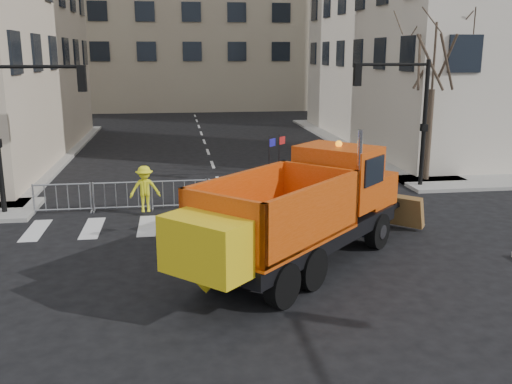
{
  "coord_description": "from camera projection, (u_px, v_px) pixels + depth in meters",
  "views": [
    {
      "loc": [
        -1.88,
        -13.16,
        5.65
      ],
      "look_at": [
        0.36,
        2.5,
        1.79
      ],
      "focal_mm": 40.0,
      "sensor_mm": 36.0,
      "label": 1
    }
  ],
  "objects": [
    {
      "name": "ground",
      "position": [
        256.0,
        285.0,
        14.25
      ],
      "size": [
        120.0,
        120.0,
        0.0
      ],
      "primitive_type": "plane",
      "color": "black",
      "rests_on": "ground"
    },
    {
      "name": "sidewalk_back",
      "position": [
        225.0,
        199.0,
        22.41
      ],
      "size": [
        64.0,
        5.0,
        0.15
      ],
      "primitive_type": "cube",
      "color": "gray",
      "rests_on": "ground"
    },
    {
      "name": "traffic_light_right",
      "position": [
        424.0,
        125.0,
        23.92
      ],
      "size": [
        0.18,
        0.18,
        5.4
      ],
      "primitive_type": "cylinder",
      "color": "black",
      "rests_on": "ground"
    },
    {
      "name": "crowd_barriers",
      "position": [
        207.0,
        193.0,
        21.33
      ],
      "size": [
        12.6,
        0.6,
        1.1
      ],
      "primitive_type": null,
      "color": "#9EA0A5",
      "rests_on": "ground"
    },
    {
      "name": "street_tree",
      "position": [
        431.0,
        98.0,
        24.72
      ],
      "size": [
        3.0,
        3.0,
        7.5
      ],
      "primitive_type": null,
      "color": "#382B21",
      "rests_on": "ground"
    },
    {
      "name": "plow_truck",
      "position": [
        299.0,
        209.0,
        15.04
      ],
      "size": [
        8.45,
        8.53,
        3.68
      ],
      "rotation": [
        0.0,
        0.0,
        0.79
      ],
      "color": "black",
      "rests_on": "ground"
    },
    {
      "name": "cop_a",
      "position": [
        359.0,
        208.0,
        17.69
      ],
      "size": [
        0.85,
        0.77,
        1.95
      ],
      "primitive_type": "imported",
      "rotation": [
        0.0,
        0.0,
        3.7
      ],
      "color": "black",
      "rests_on": "ground"
    },
    {
      "name": "cop_b",
      "position": [
        335.0,
        187.0,
        20.43
      ],
      "size": [
        1.1,
        0.94,
        1.96
      ],
      "primitive_type": "imported",
      "rotation": [
        0.0,
        0.0,
        2.91
      ],
      "color": "black",
      "rests_on": "ground"
    },
    {
      "name": "cop_c",
      "position": [
        369.0,
        199.0,
        19.36
      ],
      "size": [
        0.93,
        1.0,
        1.65
      ],
      "primitive_type": "imported",
      "rotation": [
        0.0,
        0.0,
        4.01
      ],
      "color": "black",
      "rests_on": "ground"
    },
    {
      "name": "worker",
      "position": [
        145.0,
        189.0,
        20.15
      ],
      "size": [
        1.12,
        0.71,
        1.65
      ],
      "primitive_type": "imported",
      "rotation": [
        0.0,
        0.0,
        0.09
      ],
      "color": "yellow",
      "rests_on": "sidewalk_back"
    },
    {
      "name": "newspaper_box",
      "position": [
        340.0,
        187.0,
        21.61
      ],
      "size": [
        0.52,
        0.49,
        1.1
      ],
      "primitive_type": "cube",
      "rotation": [
        0.0,
        0.0,
        0.21
      ],
      "color": "#AD0D29",
      "rests_on": "sidewalk_back"
    }
  ]
}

